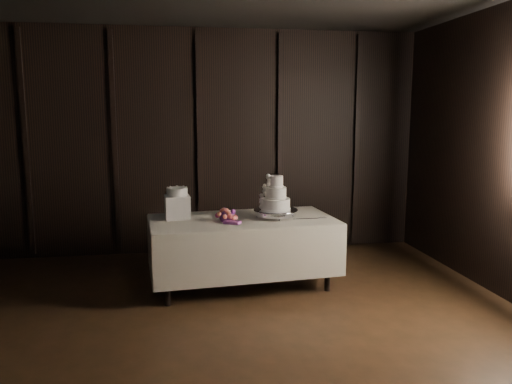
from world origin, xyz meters
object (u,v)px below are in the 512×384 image
object	(u,v)px
display_table	(243,249)
small_cake	(177,192)
cake_stand	(276,214)
bouquet	(226,216)
box_pedestal	(177,207)
wedding_cake	(274,197)

from	to	relation	value
display_table	small_cake	distance (m)	0.95
cake_stand	small_cake	distance (m)	1.10
bouquet	box_pedestal	bearing A→B (deg)	155.07
display_table	box_pedestal	distance (m)	0.85
wedding_cake	small_cake	size ratio (longest dim) A/B	1.67
box_pedestal	cake_stand	bearing A→B (deg)	-6.81
box_pedestal	small_cake	world-z (taller)	small_cake
cake_stand	box_pedestal	world-z (taller)	box_pedestal
display_table	cake_stand	bearing A→B (deg)	-6.02
box_pedestal	small_cake	distance (m)	0.17
cake_stand	small_cake	bearing A→B (deg)	173.19
cake_stand	bouquet	distance (m)	0.56
bouquet	box_pedestal	distance (m)	0.57
small_cake	cake_stand	bearing A→B (deg)	-6.81
display_table	bouquet	world-z (taller)	bouquet
display_table	cake_stand	size ratio (longest dim) A/B	4.29
wedding_cake	box_pedestal	distance (m)	1.05
display_table	small_cake	xyz separation A→B (m)	(-0.69, 0.12, 0.64)
display_table	wedding_cake	distance (m)	0.67
bouquet	small_cake	distance (m)	0.61
small_cake	wedding_cake	bearing A→B (deg)	-7.84
cake_stand	small_cake	size ratio (longest dim) A/B	2.16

